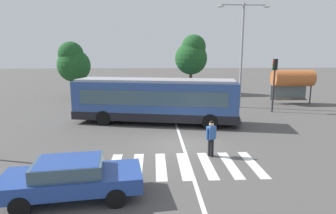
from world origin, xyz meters
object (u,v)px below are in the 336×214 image
(parked_car_blue, at_px, (181,90))
(background_tree_right, at_px, (192,55))
(pedestrian_crossing_street, at_px, (211,136))
(bus_stop_shelter, at_px, (293,79))
(traffic_light_far_corner, at_px, (274,76))
(parked_car_teal, at_px, (157,90))
(twin_arm_street_lamp, at_px, (242,45))
(foreground_sedan, at_px, (72,177))
(parked_car_champagne, at_px, (132,91))
(background_tree_left, at_px, (73,62))
(city_transit_bus, at_px, (156,100))

(parked_car_blue, relative_size, background_tree_right, 0.65)
(pedestrian_crossing_street, bearing_deg, bus_stop_shelter, 52.05)
(pedestrian_crossing_street, xyz_separation_m, bus_stop_shelter, (10.48, 13.44, 1.45))
(traffic_light_far_corner, height_order, bus_stop_shelter, traffic_light_far_corner)
(parked_car_teal, distance_m, twin_arm_street_lamp, 10.76)
(pedestrian_crossing_street, distance_m, parked_car_teal, 18.52)
(traffic_light_far_corner, bearing_deg, parked_car_teal, 137.91)
(foreground_sedan, distance_m, twin_arm_street_lamp, 19.41)
(parked_car_champagne, bearing_deg, twin_arm_street_lamp, -31.71)
(foreground_sedan, bearing_deg, twin_arm_street_lamp, 56.47)
(parked_car_teal, relative_size, background_tree_right, 0.65)
(foreground_sedan, bearing_deg, background_tree_right, 73.69)
(foreground_sedan, xyz_separation_m, background_tree_right, (7.29, 24.90, 3.81))
(parked_car_teal, bearing_deg, background_tree_left, 178.89)
(city_transit_bus, xyz_separation_m, traffic_light_far_corner, (9.66, 3.27, 1.34))
(foreground_sedan, relative_size, background_tree_right, 0.67)
(pedestrian_crossing_street, relative_size, background_tree_left, 0.28)
(foreground_sedan, bearing_deg, pedestrian_crossing_street, 34.26)
(pedestrian_crossing_street, relative_size, parked_car_teal, 0.38)
(parked_car_teal, xyz_separation_m, parked_car_blue, (2.68, 0.02, 0.00))
(traffic_light_far_corner, xyz_separation_m, background_tree_left, (-18.41, 8.65, 0.90))
(city_transit_bus, relative_size, background_tree_right, 1.66)
(parked_car_teal, relative_size, traffic_light_far_corner, 1.05)
(city_transit_bus, height_order, background_tree_left, background_tree_left)
(parked_car_teal, relative_size, parked_car_blue, 1.00)
(twin_arm_street_lamp, height_order, background_tree_left, twin_arm_street_lamp)
(foreground_sedan, bearing_deg, traffic_light_far_corner, 47.30)
(twin_arm_street_lamp, bearing_deg, background_tree_right, 108.69)
(foreground_sedan, distance_m, background_tree_right, 26.22)
(parked_car_blue, relative_size, background_tree_left, 0.75)
(pedestrian_crossing_street, xyz_separation_m, foreground_sedan, (-5.38, -3.66, -0.20))
(pedestrian_crossing_street, bearing_deg, twin_arm_street_lamp, 67.35)
(twin_arm_street_lamp, bearing_deg, foreground_sedan, -123.53)
(foreground_sedan, xyz_separation_m, parked_car_blue, (5.80, 22.06, 0.00))
(background_tree_left, bearing_deg, bus_stop_shelter, -13.22)
(pedestrian_crossing_street, bearing_deg, traffic_light_far_corner, 54.22)
(foreground_sedan, bearing_deg, city_transit_bus, 74.49)
(parked_car_blue, relative_size, traffic_light_far_corner, 1.04)
(traffic_light_far_corner, height_order, background_tree_left, background_tree_left)
(foreground_sedan, height_order, parked_car_teal, same)
(parked_car_blue, height_order, traffic_light_far_corner, traffic_light_far_corner)
(foreground_sedan, distance_m, bus_stop_shelter, 23.39)
(parked_car_blue, distance_m, bus_stop_shelter, 11.33)
(pedestrian_crossing_street, relative_size, parked_car_blue, 0.38)
(city_transit_bus, xyz_separation_m, background_tree_left, (-8.75, 11.93, 2.25))
(parked_car_blue, bearing_deg, parked_car_teal, -179.63)
(parked_car_blue, bearing_deg, foreground_sedan, -104.74)
(pedestrian_crossing_street, distance_m, background_tree_left, 21.90)
(background_tree_left, relative_size, background_tree_right, 0.87)
(background_tree_right, bearing_deg, parked_car_blue, -117.58)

